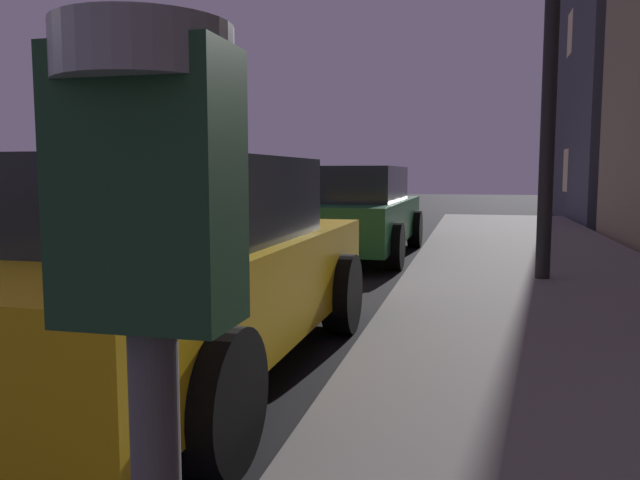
{
  "coord_description": "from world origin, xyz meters",
  "views": [
    {
      "loc": [
        4.77,
        -0.42,
        1.32
      ],
      "look_at": [
        4.13,
        2.21,
        1.04
      ],
      "focal_mm": 35.22,
      "sensor_mm": 36.0,
      "label": 1
    }
  ],
  "objects": [
    {
      "name": "car_yellow_cab",
      "position": [
        2.85,
        3.32,
        0.71
      ],
      "size": [
        2.0,
        4.11,
        1.43
      ],
      "color": "gold",
      "rests_on": "ground"
    },
    {
      "name": "car_green",
      "position": [
        2.85,
        9.46,
        0.72
      ],
      "size": [
        2.08,
        4.47,
        1.43
      ],
      "color": "#19592D",
      "rests_on": "ground"
    },
    {
      "name": "parking_meter",
      "position": [
        4.43,
        0.19,
        1.16
      ],
      "size": [
        0.19,
        0.19,
        1.33
      ],
      "color": "#59595B",
      "rests_on": "sidewalk"
    }
  ]
}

